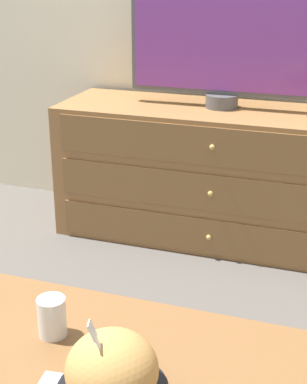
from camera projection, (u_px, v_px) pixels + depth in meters
ground_plane at (207, 211)px, 3.06m from camera, size 12.00×12.00×0.00m
dresser at (223, 175)px, 2.68m from camera, size 1.50×0.48×0.61m
tv at (224, 41)px, 2.50m from camera, size 0.83×0.14×0.54m
takeout_bowl at (112, 376)px, 1.12m from camera, size 0.22×0.22×0.20m
drink_cup at (52, 319)px, 1.33m from camera, size 0.07×0.07×0.09m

